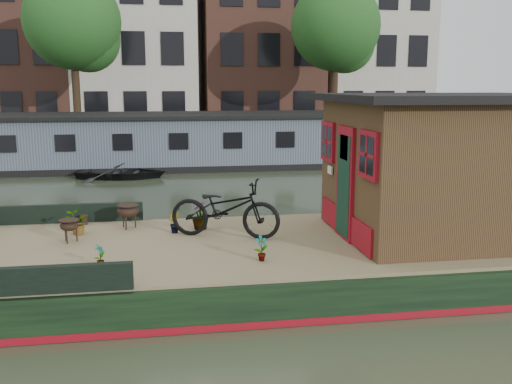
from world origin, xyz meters
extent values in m
plane|color=#283522|center=(0.00, 0.00, 0.00)|extent=(120.00, 120.00, 0.00)
cube|color=black|center=(0.00, 0.00, 0.30)|extent=(12.00, 4.00, 0.60)
cube|color=maroon|center=(0.00, 0.00, 0.06)|extent=(12.02, 4.02, 0.10)
cube|color=olive|center=(0.00, 0.00, 0.62)|extent=(11.80, 3.80, 0.05)
cube|color=black|center=(-4.50, 1.92, 0.82)|extent=(3.00, 0.12, 0.35)
cube|color=black|center=(-4.50, -1.92, 0.82)|extent=(3.00, 0.12, 0.35)
cube|color=black|center=(2.20, 0.00, 1.80)|extent=(3.50, 3.00, 2.30)
cube|color=black|center=(2.20, 0.00, 3.01)|extent=(4.00, 3.50, 0.12)
cube|color=maroon|center=(0.42, 0.00, 1.60)|extent=(0.06, 0.80, 1.90)
cube|color=black|center=(0.40, 0.00, 1.55)|extent=(0.04, 0.64, 1.70)
cube|color=maroon|center=(0.42, -1.05, 2.20)|extent=(0.06, 0.72, 0.72)
cube|color=maroon|center=(0.42, 1.05, 2.20)|extent=(0.06, 0.72, 0.72)
imported|color=black|center=(-1.56, 0.38, 1.15)|extent=(2.02, 1.31, 1.00)
imported|color=brown|center=(-1.19, -1.05, 0.84)|extent=(0.24, 0.20, 0.39)
imported|color=brown|center=(-2.43, 0.81, 0.83)|extent=(0.24, 0.25, 0.35)
imported|color=maroon|center=(-4.09, 0.97, 0.86)|extent=(0.43, 0.39, 0.41)
imported|color=brown|center=(-1.95, 1.00, 0.91)|extent=(0.30, 0.30, 0.52)
imported|color=#9C512D|center=(-3.51, -0.96, 0.82)|extent=(0.18, 0.21, 0.34)
cylinder|color=black|center=(-4.07, 1.70, 0.74)|extent=(0.16, 0.16, 0.18)
imported|color=black|center=(-4.06, 11.31, 0.32)|extent=(3.40, 2.65, 0.64)
cube|color=slate|center=(0.00, 14.00, 1.00)|extent=(20.00, 4.00, 2.00)
cube|color=black|center=(0.00, 14.00, 2.05)|extent=(20.40, 4.40, 0.12)
cube|color=black|center=(0.00, 14.00, 0.12)|extent=(20.00, 4.05, 0.24)
cube|color=#47443F|center=(0.00, 20.50, 0.45)|extent=(60.00, 6.00, 0.90)
cube|color=brown|center=(-10.50, 27.50, 7.50)|extent=(6.00, 8.00, 15.00)
cube|color=#B7B2A3|center=(-4.00, 27.50, 8.25)|extent=(7.00, 8.00, 16.50)
cube|color=brown|center=(3.50, 27.50, 7.75)|extent=(7.00, 8.00, 15.50)
cube|color=#B7B2A3|center=(10.50, 27.50, 8.00)|extent=(6.50, 8.00, 16.00)
cylinder|color=#332316|center=(-6.50, 19.00, 2.90)|extent=(0.36, 0.36, 4.00)
sphere|color=#1A4115|center=(-6.50, 19.00, 6.10)|extent=(4.40, 4.40, 4.40)
sphere|color=#1A4115|center=(-5.90, 19.30, 5.30)|extent=(3.00, 3.00, 3.00)
cylinder|color=#332316|center=(6.00, 19.00, 2.90)|extent=(0.36, 0.36, 4.00)
sphere|color=#1A4115|center=(6.00, 19.00, 6.10)|extent=(4.40, 4.40, 4.40)
sphere|color=#1A4115|center=(6.60, 19.30, 5.30)|extent=(3.00, 3.00, 3.00)
camera|label=1|loc=(-2.58, -9.04, 3.21)|focal=40.00mm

